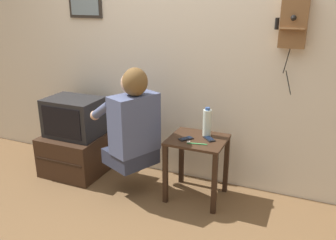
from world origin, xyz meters
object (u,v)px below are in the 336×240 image
Objects in this scene: person at (133,122)px; toothbrush at (195,143)px; cell_phone_spare at (209,139)px; water_bottle at (207,123)px; television at (74,117)px; cell_phone_held at (186,139)px; wall_phone_antique at (294,21)px.

person is 0.58m from toothbrush.
water_bottle reaches higher than cell_phone_spare.
toothbrush is at bearing -4.89° from television.
water_bottle is (1.35, 0.11, 0.10)m from television.
water_bottle reaches higher than toothbrush.
cell_phone_held is 1.03× the size of cell_phone_spare.
television is 1.21m from cell_phone_held.
toothbrush is at bearing -60.10° from person.
wall_phone_antique is (1.20, 0.46, 0.85)m from person.
cell_phone_spare is 0.78× the size of toothbrush.
cell_phone_spare is at bearing -154.62° from wall_phone_antique.
television is 3.18× the size of toothbrush.
wall_phone_antique is (1.96, 0.30, 0.96)m from television.
water_bottle is (0.59, 0.27, -0.02)m from person.
person is 0.49m from cell_phone_held.
wall_phone_antique is 1.24m from toothbrush.
cell_phone_held is at bearing -2.12° from television.
television is 4.08× the size of cell_phone_spare.
cell_phone_held is 0.13m from toothbrush.
person is 0.68m from cell_phone_spare.
person is 6.57× the size of cell_phone_held.
toothbrush is at bearing 4.51° from cell_phone_held.
water_bottle is at bearing -162.64° from wall_phone_antique.
cell_phone_spare is 0.16m from toothbrush.
water_bottle reaches higher than cell_phone_held.
cell_phone_held is at bearing -131.89° from water_bottle.
person is at bearing -128.77° from cell_phone_held.
cell_phone_spare is (1.39, 0.03, -0.02)m from television.
cell_phone_held is 0.24m from water_bottle.
person is 1.67× the size of television.
cell_phone_held is at bearing -50.50° from person.
toothbrush is (0.11, -0.07, 0.00)m from cell_phone_held.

